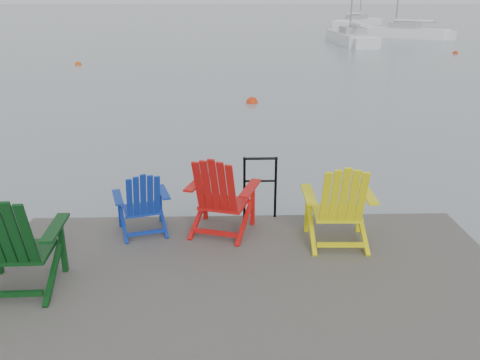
{
  "coord_description": "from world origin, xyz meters",
  "views": [
    {
      "loc": [
        -0.23,
        -4.21,
        3.51
      ],
      "look_at": [
        -0.01,
        3.04,
        0.85
      ],
      "focal_mm": 38.0,
      "sensor_mm": 36.0,
      "label": 1
    }
  ],
  "objects_px": {
    "handrail": "(260,182)",
    "sailboat_mid": "(358,23)",
    "sailboat_far": "(400,33)",
    "chair_yellow": "(340,204)",
    "sailboat_near": "(351,38)",
    "chair_green": "(14,241)",
    "buoy_a": "(252,103)",
    "buoy_d": "(366,38)",
    "buoy_b": "(78,65)",
    "chair_blue": "(142,202)",
    "chair_red": "(220,194)",
    "buoy_c": "(455,53)"
  },
  "relations": [
    {
      "from": "handrail",
      "to": "sailboat_mid",
      "type": "xyz_separation_m",
      "value": [
        15.26,
        55.31,
        -0.69
      ]
    },
    {
      "from": "sailboat_far",
      "to": "chair_yellow",
      "type": "bearing_deg",
      "value": -162.63
    },
    {
      "from": "sailboat_near",
      "to": "sailboat_far",
      "type": "height_order",
      "value": "sailboat_near"
    },
    {
      "from": "chair_green",
      "to": "sailboat_near",
      "type": "relative_size",
      "value": 0.1
    },
    {
      "from": "chair_yellow",
      "to": "buoy_a",
      "type": "relative_size",
      "value": 2.73
    },
    {
      "from": "chair_yellow",
      "to": "buoy_d",
      "type": "distance_m",
      "value": 39.88
    },
    {
      "from": "handrail",
      "to": "sailboat_far",
      "type": "height_order",
      "value": "sailboat_far"
    },
    {
      "from": "sailboat_mid",
      "to": "buoy_b",
      "type": "bearing_deg",
      "value": -90.29
    },
    {
      "from": "sailboat_mid",
      "to": "buoy_d",
      "type": "distance_m",
      "value": 18.14
    },
    {
      "from": "chair_yellow",
      "to": "sailboat_near",
      "type": "relative_size",
      "value": 0.09
    },
    {
      "from": "chair_blue",
      "to": "buoy_b",
      "type": "bearing_deg",
      "value": 90.98
    },
    {
      "from": "handrail",
      "to": "buoy_a",
      "type": "bearing_deg",
      "value": 87.55
    },
    {
      "from": "handrail",
      "to": "buoy_d",
      "type": "xyz_separation_m",
      "value": [
        11.58,
        37.55,
        -1.04
      ]
    },
    {
      "from": "sailboat_far",
      "to": "buoy_a",
      "type": "bearing_deg",
      "value": -170.53
    },
    {
      "from": "chair_red",
      "to": "chair_blue",
      "type": "bearing_deg",
      "value": -163.56
    },
    {
      "from": "chair_red",
      "to": "chair_yellow",
      "type": "height_order",
      "value": "chair_yellow"
    },
    {
      "from": "sailboat_near",
      "to": "sailboat_mid",
      "type": "distance_m",
      "value": 23.13
    },
    {
      "from": "buoy_d",
      "to": "chair_red",
      "type": "bearing_deg",
      "value": -107.7
    },
    {
      "from": "chair_red",
      "to": "sailboat_far",
      "type": "bearing_deg",
      "value": 86.42
    },
    {
      "from": "chair_red",
      "to": "chair_yellow",
      "type": "relative_size",
      "value": 0.99
    },
    {
      "from": "handrail",
      "to": "buoy_c",
      "type": "distance_m",
      "value": 29.33
    },
    {
      "from": "chair_red",
      "to": "buoy_b",
      "type": "distance_m",
      "value": 22.8
    },
    {
      "from": "chair_green",
      "to": "buoy_d",
      "type": "relative_size",
      "value": 3.61
    },
    {
      "from": "chair_yellow",
      "to": "sailboat_far",
      "type": "bearing_deg",
      "value": 72.46
    },
    {
      "from": "chair_blue",
      "to": "sailboat_near",
      "type": "bearing_deg",
      "value": 55.93
    },
    {
      "from": "sailboat_mid",
      "to": "handrail",
      "type": "bearing_deg",
      "value": -71.35
    },
    {
      "from": "buoy_c",
      "to": "sailboat_mid",
      "type": "bearing_deg",
      "value": 87.74
    },
    {
      "from": "chair_blue",
      "to": "chair_yellow",
      "type": "relative_size",
      "value": 0.8
    },
    {
      "from": "sailboat_mid",
      "to": "buoy_c",
      "type": "height_order",
      "value": "sailboat_mid"
    },
    {
      "from": "buoy_b",
      "to": "chair_yellow",
      "type": "bearing_deg",
      "value": -67.18
    },
    {
      "from": "chair_red",
      "to": "buoy_b",
      "type": "relative_size",
      "value": 3.24
    },
    {
      "from": "sailboat_near",
      "to": "buoy_c",
      "type": "relative_size",
      "value": 35.19
    },
    {
      "from": "chair_red",
      "to": "sailboat_far",
      "type": "distance_m",
      "value": 41.49
    },
    {
      "from": "chair_blue",
      "to": "sailboat_far",
      "type": "height_order",
      "value": "sailboat_far"
    },
    {
      "from": "sailboat_near",
      "to": "buoy_a",
      "type": "bearing_deg",
      "value": -111.19
    },
    {
      "from": "chair_yellow",
      "to": "buoy_a",
      "type": "bearing_deg",
      "value": 94.17
    },
    {
      "from": "sailboat_far",
      "to": "buoy_b",
      "type": "relative_size",
      "value": 32.53
    },
    {
      "from": "sailboat_far",
      "to": "sailboat_mid",
      "type": "bearing_deg",
      "value": 34.45
    },
    {
      "from": "buoy_b",
      "to": "buoy_d",
      "type": "relative_size",
      "value": 1.05
    },
    {
      "from": "chair_green",
      "to": "buoy_d",
      "type": "bearing_deg",
      "value": 67.99
    },
    {
      "from": "buoy_a",
      "to": "buoy_d",
      "type": "height_order",
      "value": "buoy_a"
    },
    {
      "from": "chair_green",
      "to": "buoy_c",
      "type": "xyz_separation_m",
      "value": [
        16.79,
        27.54,
        -1.09
      ]
    },
    {
      "from": "chair_green",
      "to": "chair_red",
      "type": "xyz_separation_m",
      "value": [
        2.14,
        1.35,
        -0.03
      ]
    },
    {
      "from": "handrail",
      "to": "buoy_c",
      "type": "height_order",
      "value": "handrail"
    },
    {
      "from": "chair_yellow",
      "to": "sailboat_far",
      "type": "height_order",
      "value": "sailboat_far"
    },
    {
      "from": "sailboat_far",
      "to": "buoy_c",
      "type": "height_order",
      "value": "sailboat_far"
    },
    {
      "from": "handrail",
      "to": "buoy_c",
      "type": "relative_size",
      "value": 2.7
    },
    {
      "from": "chair_blue",
      "to": "buoy_c",
      "type": "relative_size",
      "value": 2.67
    },
    {
      "from": "handrail",
      "to": "sailboat_near",
      "type": "distance_m",
      "value": 34.25
    },
    {
      "from": "chair_blue",
      "to": "buoy_a",
      "type": "xyz_separation_m",
      "value": [
        2.04,
        11.08,
        -0.95
      ]
    }
  ]
}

